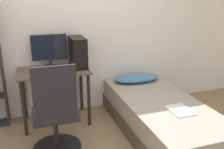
# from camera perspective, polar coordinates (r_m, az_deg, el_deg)

# --- Properties ---
(wall_back) EXTENTS (8.00, 0.05, 2.50)m
(wall_back) POSITION_cam_1_polar(r_m,az_deg,el_deg) (3.68, -8.67, 10.25)
(wall_back) COLOR silver
(wall_back) RESTS_ON ground_plane
(desk) EXTENTS (0.93, 0.60, 0.76)m
(desk) POSITION_cam_1_polar(r_m,az_deg,el_deg) (3.46, -13.11, -1.09)
(desk) COLOR brown
(desk) RESTS_ON ground_plane
(office_chair) EXTENTS (0.56, 0.56, 1.07)m
(office_chair) POSITION_cam_1_polar(r_m,az_deg,el_deg) (2.85, -12.72, -10.21)
(office_chair) COLOR black
(office_chair) RESTS_ON ground_plane
(bed) EXTENTS (0.93, 2.05, 0.45)m
(bed) POSITION_cam_1_polar(r_m,az_deg,el_deg) (3.31, 10.85, -9.42)
(bed) COLOR #4C3D2D
(bed) RESTS_ON ground_plane
(pillow) EXTENTS (0.70, 0.36, 0.11)m
(pillow) POSITION_cam_1_polar(r_m,az_deg,el_deg) (3.83, 5.59, -0.75)
(pillow) COLOR teal
(pillow) RESTS_ON bed
(magazine) EXTENTS (0.24, 0.32, 0.01)m
(magazine) POSITION_cam_1_polar(r_m,az_deg,el_deg) (2.99, 15.32, -7.86)
(magazine) COLOR silver
(magazine) RESTS_ON bed
(monitor) EXTENTS (0.48, 0.16, 0.44)m
(monitor) POSITION_cam_1_polar(r_m,az_deg,el_deg) (3.55, -14.11, 5.72)
(monitor) COLOR black
(monitor) RESTS_ON desk
(keyboard) EXTENTS (0.38, 0.11, 0.02)m
(keyboard) POSITION_cam_1_polar(r_m,az_deg,el_deg) (3.30, -13.48, 0.57)
(keyboard) COLOR silver
(keyboard) RESTS_ON desk
(pc_tower) EXTENTS (0.19, 0.44, 0.41)m
(pc_tower) POSITION_cam_1_polar(r_m,az_deg,el_deg) (3.47, -7.83, 5.09)
(pc_tower) COLOR black
(pc_tower) RESTS_ON desk
(mouse) EXTENTS (0.06, 0.09, 0.02)m
(mouse) POSITION_cam_1_polar(r_m,az_deg,el_deg) (3.32, -9.34, 0.97)
(mouse) COLOR black
(mouse) RESTS_ON desk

